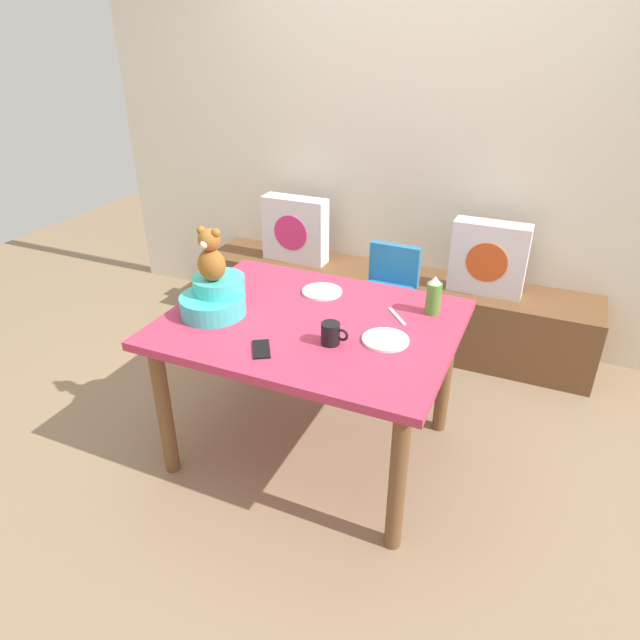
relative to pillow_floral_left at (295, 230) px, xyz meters
name	(u,v)px	position (x,y,z in m)	size (l,w,h in m)	color
ground_plane	(312,447)	(0.68, -1.23, -0.68)	(8.00, 8.00, 0.00)	#8C7256
back_wall	(412,135)	(0.68, 0.29, 0.62)	(4.40, 0.10, 2.60)	silver
window_bench	(389,306)	(0.68, 0.02, -0.45)	(2.60, 0.44, 0.46)	brown
pillow_floral_left	(295,230)	(0.00, 0.00, 0.00)	(0.44, 0.15, 0.44)	silver
pillow_floral_right	(488,258)	(1.28, 0.00, 0.00)	(0.44, 0.15, 0.44)	silver
dining_table	(311,338)	(0.68, -1.23, -0.04)	(1.29, 1.01, 0.74)	#B73351
highchair	(386,295)	(0.79, -0.42, -0.16)	(0.34, 0.45, 0.79)	#2672B2
infant_seat_teal	(215,298)	(0.25, -1.34, 0.13)	(0.30, 0.33, 0.16)	#3CC3BC
teddy_bear	(211,256)	(0.25, -1.34, 0.34)	(0.13, 0.12, 0.25)	#965D24
ketchup_bottle	(434,296)	(1.17, -0.95, 0.15)	(0.07, 0.07, 0.18)	#4C8C33
coffee_mug	(331,334)	(0.85, -1.39, 0.11)	(0.12, 0.08, 0.09)	black
dinner_plate_near	(386,340)	(1.05, -1.28, 0.07)	(0.20, 0.20, 0.01)	white
dinner_plate_far	(322,292)	(0.62, -0.95, 0.07)	(0.20, 0.20, 0.01)	white
cell_phone	(261,349)	(0.61, -1.56, 0.06)	(0.07, 0.14, 0.01)	black
table_fork	(397,316)	(1.03, -1.05, 0.06)	(0.02, 0.17, 0.01)	silver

